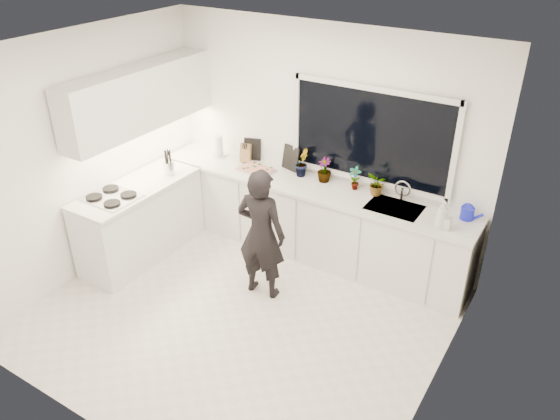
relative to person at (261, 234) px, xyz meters
The scene contains 25 objects.
floor 0.89m from the person, 87.27° to the right, with size 4.00×3.50×0.02m, color beige.
wall_back 1.42m from the person, 88.98° to the left, with size 4.00×0.02×2.70m, color white.
wall_left 2.13m from the person, 166.48° to the right, with size 0.02×3.50×2.70m, color white.
wall_right 2.18m from the person, 13.23° to the right, with size 0.02×3.50×2.70m, color white.
ceiling 2.03m from the person, 87.27° to the right, with size 4.00×3.50×0.02m, color white.
window 1.61m from the person, 63.46° to the left, with size 1.80×0.02×1.00m, color black.
base_cabinets_back 1.02m from the person, 88.65° to the left, with size 3.92×0.58×0.88m, color white.
base_cabinets_left 1.68m from the person, behind, with size 0.58×1.60×0.88m, color white.
countertop_back 0.98m from the person, 88.64° to the left, with size 3.94×0.62×0.04m, color silver.
countertop_left 1.66m from the person, behind, with size 0.62×1.60×0.04m, color silver.
upper_cabinets 2.10m from the person, behind, with size 0.34×2.10×0.70m, color white.
sink 1.45m from the person, 42.18° to the left, with size 0.58×0.42×0.14m, color silver.
faucet 1.61m from the person, 47.53° to the left, with size 0.03×0.03×0.22m, color silver.
stovetop 1.75m from the person, 164.00° to the right, with size 0.56×0.48×0.03m, color black.
person is the anchor object (origin of this frame).
pizza_tray 1.19m from the person, 126.74° to the left, with size 0.43×0.32×0.03m, color silver.
pizza 1.19m from the person, 126.74° to the left, with size 0.39×0.28×0.01m, color #B21720.
watering_can 2.13m from the person, 32.26° to the left, with size 0.14×0.14×0.13m, color #161DD3.
paper_towel_roll 1.76m from the person, 141.74° to the left, with size 0.11×0.11×0.26m, color silver.
knife_block 1.50m from the person, 131.05° to the left, with size 0.13×0.10×0.22m, color brown.
utensil_crock 1.59m from the person, 168.14° to the left, with size 0.13×0.13×0.16m, color silver.
picture_frame_large 1.56m from the person, 127.62° to the left, with size 0.22×0.02×0.28m, color black.
picture_frame_small 1.31m from the person, 106.98° to the left, with size 0.25×0.02×0.30m, color black.
herb_plants 1.23m from the person, 73.30° to the left, with size 1.20×0.30×0.33m.
soap_bottles 1.85m from the person, 26.78° to the left, with size 0.19×0.17×0.30m.
Camera 1 is at (2.71, -3.54, 3.74)m, focal length 35.00 mm.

